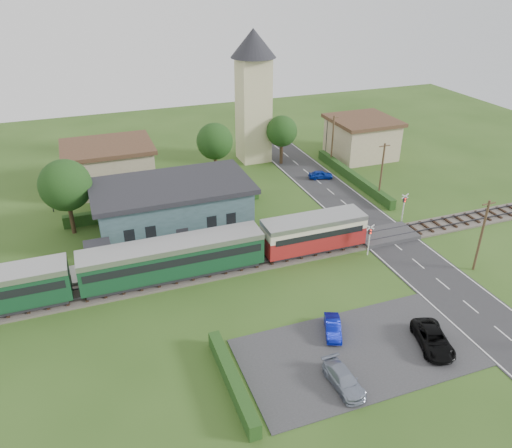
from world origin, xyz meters
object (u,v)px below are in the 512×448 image
object	(u,v)px
car_park_silver	(344,380)
car_park_dark	(433,339)
pedestrian_near	(272,232)
car_park_blue	(333,327)
house_east	(362,137)
equipment_hut	(99,257)
station_building	(173,207)
train	(137,265)
crossing_signal_near	(370,235)
house_west	(109,166)
pedestrian_far	(144,250)
church_tower	(253,87)
crossing_signal_far	(404,204)
car_on_road	(321,175)

from	to	relation	value
car_park_silver	car_park_dark	xyz separation A→B (m)	(8.03, 1.18, 0.07)
car_park_silver	pedestrian_near	xyz separation A→B (m)	(2.71, 19.56, 0.57)
car_park_blue	house_east	bearing A→B (deg)	78.96
car_park_blue	pedestrian_near	world-z (taller)	pedestrian_near
equipment_hut	pedestrian_near	size ratio (longest dim) A/B	1.67
equipment_hut	station_building	world-z (taller)	station_building
train	pedestrian_near	distance (m)	14.10
equipment_hut	station_building	size ratio (longest dim) A/B	0.16
crossing_signal_near	pedestrian_near	world-z (taller)	crossing_signal_near
house_west	pedestrian_far	size ratio (longest dim) A/B	5.91
station_building	pedestrian_far	world-z (taller)	station_building
equipment_hut	church_tower	world-z (taller)	church_tower
pedestrian_far	car_park_blue	bearing A→B (deg)	-160.00
car_park_blue	car_park_dark	xyz separation A→B (m)	(6.19, -3.82, 0.10)
house_east	crossing_signal_near	xyz separation A→B (m)	(-13.60, -24.41, -0.66)
crossing_signal_near	pedestrian_far	size ratio (longest dim) A/B	1.79
station_building	pedestrian_far	bearing A→B (deg)	-126.50
car_park_dark	station_building	bearing A→B (deg)	136.58
car_park_blue	pedestrian_far	distance (m)	19.16
equipment_hut	house_east	xyz separation A→B (m)	(38.00, 18.80, 1.05)
pedestrian_near	pedestrian_far	bearing A→B (deg)	-8.80
car_park_blue	church_tower	bearing A→B (deg)	101.62
church_tower	pedestrian_near	size ratio (longest dim) A/B	11.55
train	car_park_dark	distance (m)	24.49
house_east	pedestrian_far	size ratio (longest dim) A/B	4.81
crossing_signal_far	pedestrian_far	bearing A→B (deg)	177.50
church_tower	car_park_dark	size ratio (longest dim) A/B	3.88
church_tower	house_west	distance (m)	21.55
station_building	church_tower	bearing A→B (deg)	48.59
house_east	car_park_silver	size ratio (longest dim) A/B	2.26
equipment_hut	car_on_road	size ratio (longest dim) A/B	0.82
car_park_silver	station_building	bearing A→B (deg)	100.81
train	car_park_dark	bearing A→B (deg)	-38.80
station_building	car_park_blue	bearing A→B (deg)	-69.22
pedestrian_far	car_park_silver	bearing A→B (deg)	-171.65
train	crossing_signal_far	world-z (taller)	train
equipment_hut	pedestrian_far	distance (m)	4.05
house_east	pedestrian_far	distance (m)	38.68
train	crossing_signal_far	xyz separation A→B (m)	(28.69, 2.39, -0.04)
equipment_hut	car_park_dark	distance (m)	28.75
car_park_blue	pedestrian_near	xyz separation A→B (m)	(0.86, 14.56, 0.60)
car_park_dark	pedestrian_far	world-z (taller)	pedestrian_far
crossing_signal_far	car_park_blue	world-z (taller)	crossing_signal_far
car_on_road	car_park_blue	bearing A→B (deg)	170.41
house_west	car_park_silver	size ratio (longest dim) A/B	2.77
house_east	car_park_dark	world-z (taller)	house_east
crossing_signal_near	car_park_blue	size ratio (longest dim) A/B	1.02
station_building	car_on_road	bearing A→B (deg)	19.09
train	car_on_road	distance (m)	30.47
house_west	house_east	distance (m)	35.01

